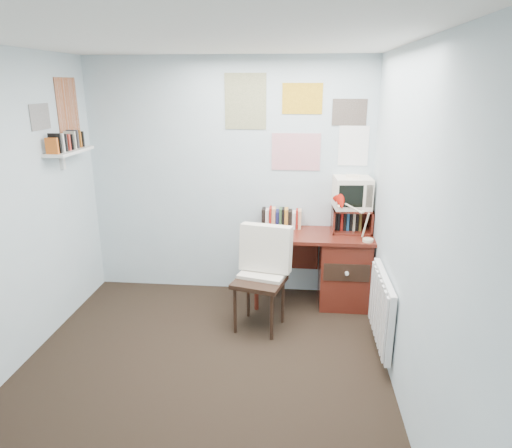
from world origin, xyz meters
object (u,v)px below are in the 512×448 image
(desk_chair, at_px, (259,282))
(desk_lamp, at_px, (369,223))
(radiator, at_px, (382,309))
(crt_tv, at_px, (352,191))
(tv_riser, at_px, (352,220))
(desk, at_px, (338,267))
(wall_shelf, at_px, (69,151))

(desk_chair, height_order, desk_lamp, desk_lamp)
(radiator, bearing_deg, crt_tv, 99.69)
(desk_chair, relative_size, tv_riser, 2.36)
(desk_lamp, xyz_separation_m, radiator, (0.04, -0.73, -0.53))
(desk_lamp, height_order, crt_tv, crt_tv)
(desk, relative_size, radiator, 1.50)
(desk_lamp, relative_size, crt_tv, 1.03)
(desk, bearing_deg, desk_chair, -142.23)
(desk, distance_m, tv_riser, 0.51)
(desk, bearing_deg, wall_shelf, -171.60)
(tv_riser, bearing_deg, wall_shelf, -169.68)
(desk_lamp, height_order, tv_riser, desk_lamp)
(desk, height_order, tv_riser, tv_riser)
(tv_riser, bearing_deg, desk_chair, -141.49)
(tv_riser, height_order, radiator, tv_riser)
(desk_lamp, xyz_separation_m, wall_shelf, (-2.82, -0.18, 0.67))
(desk, xyz_separation_m, tv_riser, (0.12, 0.11, 0.48))
(desk, bearing_deg, radiator, -72.76)
(desk, height_order, desk_chair, desk_chair)
(desk, distance_m, desk_chair, 0.98)
(wall_shelf, bearing_deg, desk_lamp, 3.64)
(desk_chair, height_order, tv_riser, tv_riser)
(desk_lamp, bearing_deg, desk, 156.74)
(desk, xyz_separation_m, crt_tv, (0.11, 0.13, 0.78))
(desk_lamp, distance_m, radiator, 0.90)
(tv_riser, bearing_deg, crt_tv, 118.91)
(crt_tv, relative_size, radiator, 0.45)
(desk, distance_m, crt_tv, 0.79)
(tv_riser, bearing_deg, radiator, -80.72)
(radiator, bearing_deg, desk_lamp, 93.15)
(desk, height_order, desk_lamp, desk_lamp)
(desk_chair, height_order, crt_tv, crt_tv)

